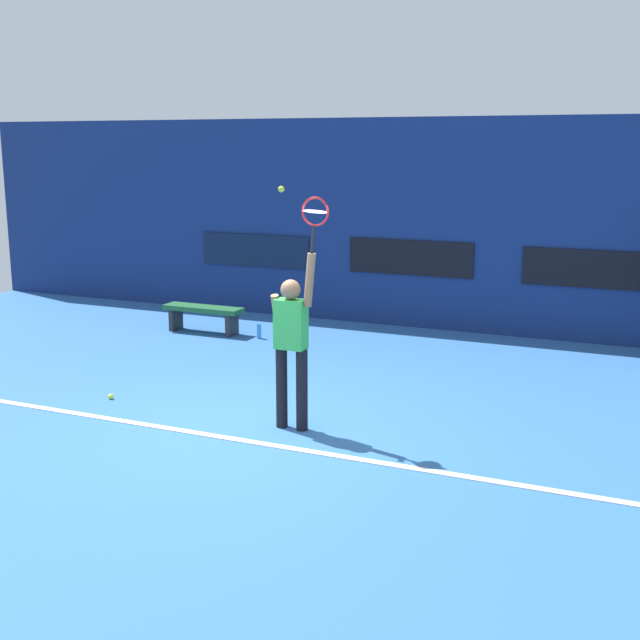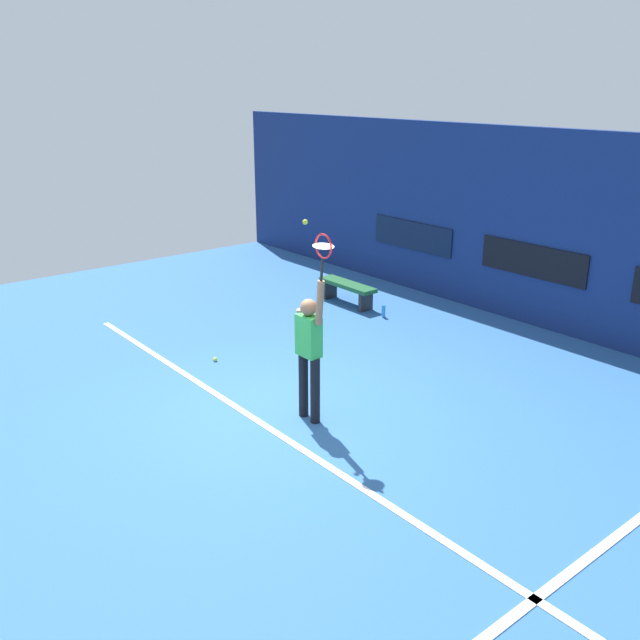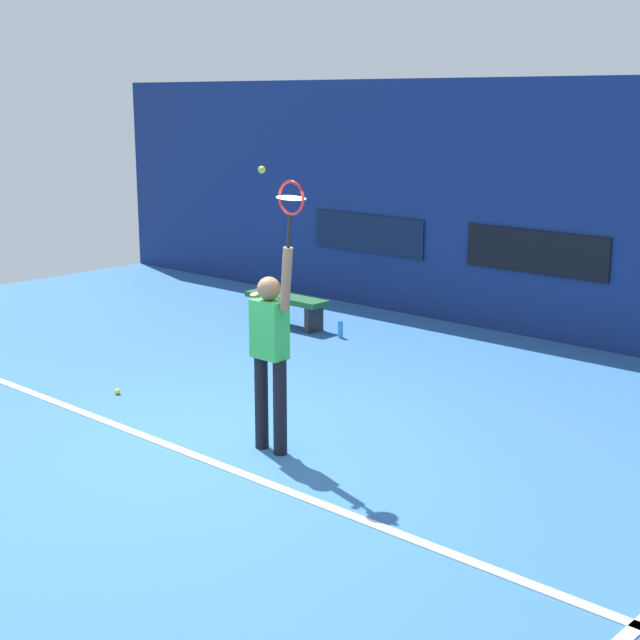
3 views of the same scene
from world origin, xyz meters
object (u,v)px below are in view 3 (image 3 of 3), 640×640
tennis_player (270,348)px  court_bench (286,303)px  water_bottle (340,329)px  spare_ball (118,391)px  tennis_ball (262,170)px  tennis_racket (291,202)px

tennis_player → court_bench: tennis_player is taller
water_bottle → spare_ball: water_bottle is taller
tennis_player → water_bottle: size_ratio=8.30×
court_bench → tennis_player: bearing=-47.1°
tennis_ball → spare_ball: bearing=-180.0°
tennis_player → tennis_racket: tennis_racket is taller
spare_ball → tennis_player: bearing=-1.1°
tennis_player → water_bottle: (-2.40, 3.72, -0.89)m
tennis_racket → water_bottle: 5.13m
tennis_racket → water_bottle: size_ratio=2.56×
tennis_racket → spare_ball: (-2.83, 0.05, -2.36)m
court_bench → spare_ball: size_ratio=20.59×
tennis_ball → water_bottle: (-2.27, 3.67, -2.53)m
water_bottle → spare_ball: 3.68m
water_bottle → tennis_racket: bearing=-54.2°
water_bottle → spare_ball: bearing=-92.2°
tennis_player → tennis_racket: (0.29, -0.00, 1.39)m
tennis_player → tennis_ball: tennis_ball is taller
court_bench → spare_ball: court_bench is taller
spare_ball → tennis_racket: bearing=-1.1°
tennis_player → tennis_ball: bearing=158.6°
tennis_player → tennis_ball: size_ratio=29.29×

